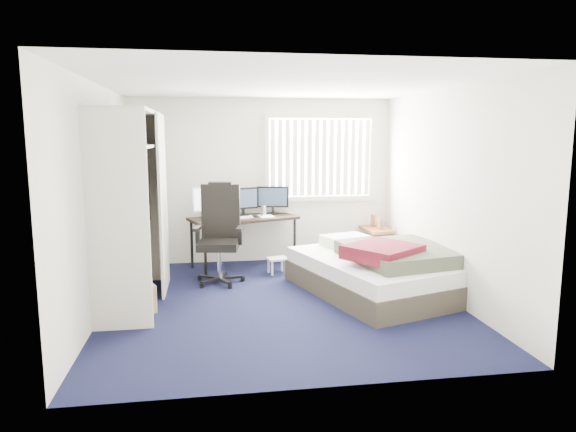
% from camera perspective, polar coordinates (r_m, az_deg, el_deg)
% --- Properties ---
extents(ground, '(4.20, 4.20, 0.00)m').
position_cam_1_polar(ground, '(6.11, -0.75, -9.55)').
color(ground, black).
rests_on(ground, ground).
extents(room_shell, '(4.20, 4.20, 4.20)m').
position_cam_1_polar(room_shell, '(5.81, -0.78, 4.71)').
color(room_shell, silver).
rests_on(room_shell, ground).
extents(window_assembly, '(1.72, 0.09, 1.32)m').
position_cam_1_polar(window_assembly, '(7.98, 3.60, 6.47)').
color(window_assembly, white).
rests_on(window_assembly, ground).
extents(closet, '(0.64, 1.84, 2.22)m').
position_cam_1_polar(closet, '(6.10, -16.91, 3.03)').
color(closet, beige).
rests_on(closet, ground).
extents(desk, '(1.68, 1.18, 1.21)m').
position_cam_1_polar(desk, '(7.60, -5.04, 0.13)').
color(desk, black).
rests_on(desk, ground).
extents(office_chair, '(0.72, 0.72, 1.32)m').
position_cam_1_polar(office_chair, '(6.91, -7.58, -3.10)').
color(office_chair, black).
rests_on(office_chair, ground).
extents(footstool, '(0.32, 0.28, 0.23)m').
position_cam_1_polar(footstool, '(7.30, -1.22, -5.05)').
color(footstool, white).
rests_on(footstool, ground).
extents(nightstand, '(0.41, 0.77, 0.70)m').
position_cam_1_polar(nightstand, '(8.15, 9.66, -1.69)').
color(nightstand, brown).
rests_on(nightstand, ground).
extents(bed, '(2.12, 2.46, 0.68)m').
position_cam_1_polar(bed, '(6.51, 10.24, -5.90)').
color(bed, '#393429').
rests_on(bed, ground).
extents(pine_box, '(0.49, 0.44, 0.31)m').
position_cam_1_polar(pine_box, '(5.98, -16.66, -8.81)').
color(pine_box, '#A27351').
rests_on(pine_box, ground).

